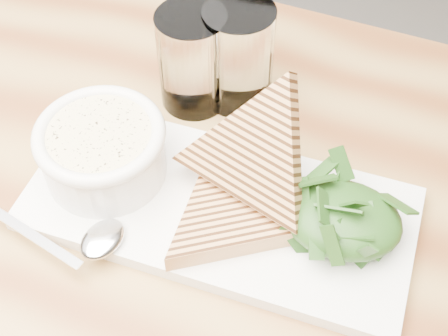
% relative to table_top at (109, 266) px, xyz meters
% --- Properties ---
extents(table_top, '(1.43, 1.05, 0.04)m').
position_rel_table_top_xyz_m(table_top, '(0.00, 0.00, 0.00)').
color(table_top, '#9F7740').
rests_on(table_top, ground).
extents(platter, '(0.40, 0.20, 0.02)m').
position_rel_table_top_xyz_m(platter, '(0.09, 0.08, 0.03)').
color(platter, white).
rests_on(platter, table_top).
extents(soup_bowl, '(0.12, 0.12, 0.05)m').
position_rel_table_top_xyz_m(soup_bowl, '(-0.03, 0.09, 0.06)').
color(soup_bowl, white).
rests_on(soup_bowl, platter).
extents(soup, '(0.11, 0.11, 0.01)m').
position_rel_table_top_xyz_m(soup, '(-0.03, 0.09, 0.09)').
color(soup, beige).
rests_on(soup, soup_bowl).
extents(bowl_rim, '(0.13, 0.13, 0.01)m').
position_rel_table_top_xyz_m(bowl_rim, '(-0.03, 0.09, 0.09)').
color(bowl_rim, white).
rests_on(bowl_rim, soup_bowl).
extents(sandwich_flat, '(0.23, 0.23, 0.02)m').
position_rel_table_top_xyz_m(sandwich_flat, '(0.11, 0.06, 0.05)').
color(sandwich_flat, tan).
rests_on(sandwich_flat, platter).
extents(sandwich_lean, '(0.23, 0.24, 0.19)m').
position_rel_table_top_xyz_m(sandwich_lean, '(0.12, 0.10, 0.09)').
color(sandwich_lean, tan).
rests_on(sandwich_lean, sandwich_flat).
extents(salad_base, '(0.11, 0.09, 0.04)m').
position_rel_table_top_xyz_m(salad_base, '(0.21, 0.07, 0.06)').
color(salad_base, '#14360F').
rests_on(salad_base, platter).
extents(arugula_pile, '(0.11, 0.10, 0.05)m').
position_rel_table_top_xyz_m(arugula_pile, '(0.21, 0.07, 0.06)').
color(arugula_pile, '#2A511B').
rests_on(arugula_pile, platter).
extents(spoon_bowl, '(0.05, 0.06, 0.01)m').
position_rel_table_top_xyz_m(spoon_bowl, '(-0.00, 0.00, 0.04)').
color(spoon_bowl, silver).
rests_on(spoon_bowl, platter).
extents(spoon_handle, '(0.12, 0.05, 0.00)m').
position_rel_table_top_xyz_m(spoon_handle, '(-0.07, -0.01, 0.04)').
color(spoon_handle, silver).
rests_on(spoon_handle, platter).
extents(glass_near, '(0.08, 0.08, 0.12)m').
position_rel_table_top_xyz_m(glass_near, '(0.02, 0.23, 0.08)').
color(glass_near, white).
rests_on(glass_near, table_top).
extents(glass_far, '(0.08, 0.08, 0.12)m').
position_rel_table_top_xyz_m(glass_far, '(0.07, 0.25, 0.08)').
color(glass_far, white).
rests_on(glass_far, table_top).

